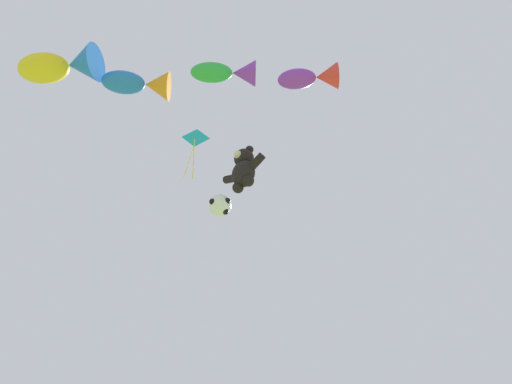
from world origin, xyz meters
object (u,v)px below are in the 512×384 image
object	(u,v)px
fish_kite_violet	(312,78)
diamond_kite	(195,142)
teddy_bear_kite	(244,169)
fish_kite_emerald	(228,73)
fish_kite_goldfin	(63,66)
fish_kite_cobalt	(140,84)
soccer_ball_kite	(220,205)

from	to	relation	value
fish_kite_violet	diamond_kite	world-z (taller)	diamond_kite
diamond_kite	teddy_bear_kite	bearing A→B (deg)	8.72
teddy_bear_kite	fish_kite_emerald	size ratio (longest dim) A/B	0.90
teddy_bear_kite	fish_kite_goldfin	distance (m)	6.23
fish_kite_cobalt	soccer_ball_kite	bearing A→B (deg)	93.24
soccer_ball_kite	fish_kite_goldfin	world-z (taller)	fish_kite_goldfin
soccer_ball_kite	fish_kite_goldfin	size ratio (longest dim) A/B	0.30
fish_kite_cobalt	teddy_bear_kite	bearing A→B (deg)	80.64
fish_kite_violet	fish_kite_cobalt	xyz separation A→B (m)	(-3.97, -3.20, 0.09)
fish_kite_violet	diamond_kite	xyz separation A→B (m)	(-5.75, 0.30, 2.01)
fish_kite_cobalt	fish_kite_goldfin	size ratio (longest dim) A/B	0.78
fish_kite_emerald	fish_kite_goldfin	size ratio (longest dim) A/B	0.77
soccer_ball_kite	teddy_bear_kite	bearing A→B (deg)	8.67
fish_kite_violet	diamond_kite	distance (m)	6.10
fish_kite_emerald	fish_kite_cobalt	bearing A→B (deg)	-135.85
soccer_ball_kite	fish_kite_cobalt	xyz separation A→B (m)	(0.21, -3.75, 2.26)
teddy_bear_kite	diamond_kite	bearing A→B (deg)	-171.28
teddy_bear_kite	fish_kite_cobalt	xyz separation A→B (m)	(-0.64, -3.88, 1.08)
fish_kite_cobalt	fish_kite_goldfin	world-z (taller)	fish_kite_goldfin
soccer_ball_kite	fish_kite_violet	bearing A→B (deg)	-7.38
teddy_bear_kite	diamond_kite	size ratio (longest dim) A/B	0.59
teddy_bear_kite	fish_kite_emerald	distance (m)	3.07
soccer_ball_kite	fish_kite_violet	size ratio (longest dim) A/B	0.43
fish_kite_goldfin	fish_kite_violet	bearing A→B (deg)	42.86
fish_kite_violet	diamond_kite	size ratio (longest dim) A/B	0.60
diamond_kite	fish_kite_cobalt	bearing A→B (deg)	-63.07
soccer_ball_kite	fish_kite_cobalt	bearing A→B (deg)	-86.76
fish_kite_cobalt	diamond_kite	xyz separation A→B (m)	(-1.78, 3.50, 1.92)
fish_kite_cobalt	diamond_kite	world-z (taller)	diamond_kite
teddy_bear_kite	fish_kite_cobalt	distance (m)	4.07
soccer_ball_kite	fish_kite_emerald	world-z (taller)	fish_kite_emerald
fish_kite_emerald	fish_kite_cobalt	size ratio (longest dim) A/B	0.99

